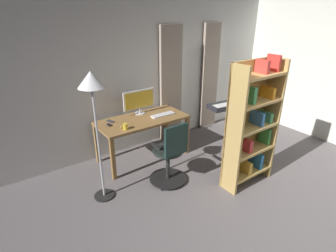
{
  "coord_description": "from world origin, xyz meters",
  "views": [
    {
      "loc": [
        2.6,
        0.96,
        2.44
      ],
      "look_at": [
        0.43,
        -2.1,
        0.79
      ],
      "focal_mm": 28.9,
      "sensor_mm": 36.0,
      "label": 1
    }
  ],
  "objects_px": {
    "office_chair": "(170,156)",
    "computer_monitor": "(139,101)",
    "piano_keyboard": "(234,104)",
    "floor_lamp": "(93,94)",
    "mug_tea": "(125,127)",
    "bookshelf": "(251,125)",
    "cell_phone_face_up": "(111,121)",
    "desk": "(143,124)",
    "computer_mouse": "(109,125)",
    "computer_keyboard": "(163,115)"
  },
  "relations": [
    {
      "from": "desk",
      "to": "computer_keyboard",
      "type": "height_order",
      "value": "computer_keyboard"
    },
    {
      "from": "mug_tea",
      "to": "bookshelf",
      "type": "height_order",
      "value": "bookshelf"
    },
    {
      "from": "computer_keyboard",
      "to": "cell_phone_face_up",
      "type": "height_order",
      "value": "computer_keyboard"
    },
    {
      "from": "computer_monitor",
      "to": "cell_phone_face_up",
      "type": "relative_size",
      "value": 4.13
    },
    {
      "from": "bookshelf",
      "to": "piano_keyboard",
      "type": "relative_size",
      "value": 1.64
    },
    {
      "from": "cell_phone_face_up",
      "to": "bookshelf",
      "type": "bearing_deg",
      "value": 112.53
    },
    {
      "from": "piano_keyboard",
      "to": "floor_lamp",
      "type": "xyz_separation_m",
      "value": [
        2.92,
        0.31,
        0.81
      ]
    },
    {
      "from": "mug_tea",
      "to": "bookshelf",
      "type": "distance_m",
      "value": 1.85
    },
    {
      "from": "desk",
      "to": "floor_lamp",
      "type": "distance_m",
      "value": 1.46
    },
    {
      "from": "computer_mouse",
      "to": "desk",
      "type": "bearing_deg",
      "value": 175.28
    },
    {
      "from": "computer_keyboard",
      "to": "bookshelf",
      "type": "xyz_separation_m",
      "value": [
        -0.54,
        1.41,
        0.17
      ]
    },
    {
      "from": "office_chair",
      "to": "mug_tea",
      "type": "relative_size",
      "value": 8.19
    },
    {
      "from": "mug_tea",
      "to": "piano_keyboard",
      "type": "xyz_separation_m",
      "value": [
        -2.34,
        0.08,
        -0.09
      ]
    },
    {
      "from": "computer_mouse",
      "to": "bookshelf",
      "type": "relative_size",
      "value": 0.05
    },
    {
      "from": "computer_monitor",
      "to": "bookshelf",
      "type": "height_order",
      "value": "bookshelf"
    },
    {
      "from": "computer_monitor",
      "to": "computer_mouse",
      "type": "height_order",
      "value": "computer_monitor"
    },
    {
      "from": "computer_monitor",
      "to": "desk",
      "type": "bearing_deg",
      "value": 69.94
    },
    {
      "from": "office_chair",
      "to": "mug_tea",
      "type": "height_order",
      "value": "office_chair"
    },
    {
      "from": "office_chair",
      "to": "computer_mouse",
      "type": "bearing_deg",
      "value": 118.94
    },
    {
      "from": "office_chair",
      "to": "floor_lamp",
      "type": "bearing_deg",
      "value": 164.44
    },
    {
      "from": "mug_tea",
      "to": "floor_lamp",
      "type": "bearing_deg",
      "value": 34.28
    },
    {
      "from": "computer_keyboard",
      "to": "floor_lamp",
      "type": "relative_size",
      "value": 0.24
    },
    {
      "from": "computer_keyboard",
      "to": "desk",
      "type": "bearing_deg",
      "value": -12.29
    },
    {
      "from": "cell_phone_face_up",
      "to": "mug_tea",
      "type": "bearing_deg",
      "value": 79.98
    },
    {
      "from": "computer_monitor",
      "to": "piano_keyboard",
      "type": "relative_size",
      "value": 0.52
    },
    {
      "from": "computer_monitor",
      "to": "piano_keyboard",
      "type": "xyz_separation_m",
      "value": [
        -1.82,
        0.55,
        -0.28
      ]
    },
    {
      "from": "desk",
      "to": "mug_tea",
      "type": "bearing_deg",
      "value": 27.64
    },
    {
      "from": "computer_monitor",
      "to": "computer_keyboard",
      "type": "xyz_separation_m",
      "value": [
        -0.28,
        0.32,
        -0.23
      ]
    },
    {
      "from": "office_chair",
      "to": "computer_mouse",
      "type": "xyz_separation_m",
      "value": [
        0.51,
        -0.94,
        0.29
      ]
    },
    {
      "from": "desk",
      "to": "computer_mouse",
      "type": "distance_m",
      "value": 0.59
    },
    {
      "from": "office_chair",
      "to": "cell_phone_face_up",
      "type": "xyz_separation_m",
      "value": [
        0.42,
        -1.08,
        0.28
      ]
    },
    {
      "from": "cell_phone_face_up",
      "to": "piano_keyboard",
      "type": "distance_m",
      "value": 2.45
    },
    {
      "from": "desk",
      "to": "piano_keyboard",
      "type": "bearing_deg",
      "value": 170.82
    },
    {
      "from": "desk",
      "to": "computer_mouse",
      "type": "bearing_deg",
      "value": -4.72
    },
    {
      "from": "piano_keyboard",
      "to": "floor_lamp",
      "type": "distance_m",
      "value": 3.05
    },
    {
      "from": "cell_phone_face_up",
      "to": "piano_keyboard",
      "type": "bearing_deg",
      "value": 151.03
    },
    {
      "from": "floor_lamp",
      "to": "bookshelf",
      "type": "bearing_deg",
      "value": 155.83
    },
    {
      "from": "office_chair",
      "to": "computer_monitor",
      "type": "xyz_separation_m",
      "value": [
        -0.15,
        -1.13,
        0.51
      ]
    },
    {
      "from": "computer_monitor",
      "to": "piano_keyboard",
      "type": "height_order",
      "value": "computer_monitor"
    },
    {
      "from": "bookshelf",
      "to": "cell_phone_face_up",
      "type": "bearing_deg",
      "value": -50.21
    },
    {
      "from": "cell_phone_face_up",
      "to": "computer_keyboard",
      "type": "bearing_deg",
      "value": 145.29
    },
    {
      "from": "desk",
      "to": "cell_phone_face_up",
      "type": "relative_size",
      "value": 10.47
    },
    {
      "from": "computer_mouse",
      "to": "mug_tea",
      "type": "bearing_deg",
      "value": 118.0
    },
    {
      "from": "computer_monitor",
      "to": "computer_keyboard",
      "type": "bearing_deg",
      "value": 131.05
    },
    {
      "from": "office_chair",
      "to": "cell_phone_face_up",
      "type": "relative_size",
      "value": 6.9
    },
    {
      "from": "desk",
      "to": "mug_tea",
      "type": "height_order",
      "value": "mug_tea"
    },
    {
      "from": "cell_phone_face_up",
      "to": "bookshelf",
      "type": "xyz_separation_m",
      "value": [
        -1.39,
        1.67,
        0.18
      ]
    },
    {
      "from": "computer_monitor",
      "to": "mug_tea",
      "type": "bearing_deg",
      "value": 41.8
    },
    {
      "from": "mug_tea",
      "to": "bookshelf",
      "type": "bearing_deg",
      "value": 136.82
    },
    {
      "from": "computer_mouse",
      "to": "bookshelf",
      "type": "distance_m",
      "value": 2.14
    }
  ]
}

